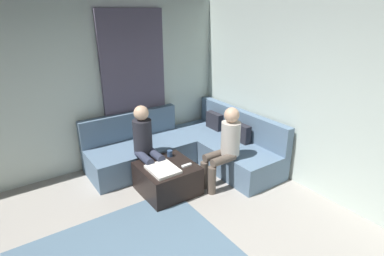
{
  "coord_description": "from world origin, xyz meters",
  "views": [
    {
      "loc": [
        1.83,
        -0.76,
        2.5
      ],
      "look_at": [
        -1.63,
        1.63,
        0.85
      ],
      "focal_mm": 28.67,
      "sensor_mm": 36.0,
      "label": 1
    }
  ],
  "objects_px": {
    "game_remote": "(187,165)",
    "person_on_couch_side": "(146,143)",
    "person_on_couch_back": "(225,145)",
    "ottoman": "(167,178)",
    "coffee_mug": "(170,153)",
    "sectional_couch": "(189,148)"
  },
  "relations": [
    {
      "from": "game_remote",
      "to": "person_on_couch_side",
      "type": "xyz_separation_m",
      "value": [
        -0.57,
        -0.34,
        0.23
      ]
    },
    {
      "from": "coffee_mug",
      "to": "person_on_couch_side",
      "type": "bearing_deg",
      "value": -119.61
    },
    {
      "from": "game_remote",
      "to": "person_on_couch_back",
      "type": "height_order",
      "value": "person_on_couch_back"
    },
    {
      "from": "coffee_mug",
      "to": "person_on_couch_back",
      "type": "relative_size",
      "value": 0.08
    },
    {
      "from": "coffee_mug",
      "to": "game_remote",
      "type": "xyz_separation_m",
      "value": [
        0.4,
        0.04,
        -0.04
      ]
    },
    {
      "from": "ottoman",
      "to": "game_remote",
      "type": "xyz_separation_m",
      "value": [
        0.18,
        0.22,
        0.22
      ]
    },
    {
      "from": "sectional_couch",
      "to": "game_remote",
      "type": "height_order",
      "value": "sectional_couch"
    },
    {
      "from": "person_on_couch_back",
      "to": "game_remote",
      "type": "bearing_deg",
      "value": 76.25
    },
    {
      "from": "game_remote",
      "to": "person_on_couch_side",
      "type": "height_order",
      "value": "person_on_couch_side"
    },
    {
      "from": "coffee_mug",
      "to": "ottoman",
      "type": "bearing_deg",
      "value": -39.29
    },
    {
      "from": "game_remote",
      "to": "coffee_mug",
      "type": "bearing_deg",
      "value": -174.29
    },
    {
      "from": "ottoman",
      "to": "game_remote",
      "type": "relative_size",
      "value": 5.07
    },
    {
      "from": "sectional_couch",
      "to": "ottoman",
      "type": "bearing_deg",
      "value": -54.07
    },
    {
      "from": "sectional_couch",
      "to": "ottoman",
      "type": "distance_m",
      "value": 0.92
    },
    {
      "from": "ottoman",
      "to": "sectional_couch",
      "type": "bearing_deg",
      "value": 125.93
    },
    {
      "from": "game_remote",
      "to": "person_on_couch_back",
      "type": "relative_size",
      "value": 0.12
    },
    {
      "from": "ottoman",
      "to": "person_on_couch_side",
      "type": "distance_m",
      "value": 0.61
    },
    {
      "from": "game_remote",
      "to": "ottoman",
      "type": "bearing_deg",
      "value": -129.29
    },
    {
      "from": "person_on_couch_back",
      "to": "person_on_couch_side",
      "type": "height_order",
      "value": "same"
    },
    {
      "from": "ottoman",
      "to": "person_on_couch_side",
      "type": "relative_size",
      "value": 0.63
    },
    {
      "from": "ottoman",
      "to": "coffee_mug",
      "type": "xyz_separation_m",
      "value": [
        -0.22,
        0.18,
        0.26
      ]
    },
    {
      "from": "ottoman",
      "to": "person_on_couch_back",
      "type": "xyz_separation_m",
      "value": [
        0.32,
        0.8,
        0.45
      ]
    }
  ]
}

